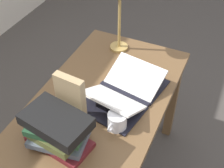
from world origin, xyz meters
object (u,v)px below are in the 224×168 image
at_px(book_stack_tall, 58,130).
at_px(book_standing_upright, 71,100).
at_px(open_book, 124,91).
at_px(coffee_mug, 117,121).

relative_size(book_stack_tall, book_standing_upright, 1.17).
distance_m(book_stack_tall, book_standing_upright, 0.16).
height_order(open_book, coffee_mug, open_book).
relative_size(open_book, coffee_mug, 4.27).
distance_m(book_stack_tall, coffee_mug, 0.29).
bearing_deg(book_stack_tall, coffee_mug, -45.39).
xyz_separation_m(book_stack_tall, coffee_mug, (0.20, -0.20, -0.05)).
height_order(open_book, book_stack_tall, book_stack_tall).
xyz_separation_m(open_book, book_stack_tall, (-0.42, 0.15, 0.06)).
distance_m(open_book, coffee_mug, 0.23).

